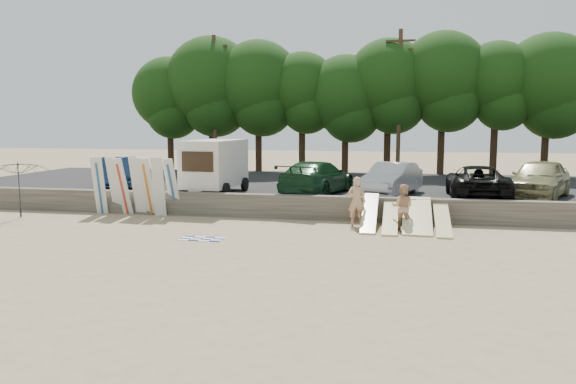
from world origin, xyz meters
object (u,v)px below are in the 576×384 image
Objects in this scene: beachgoer_a at (357,201)px; beach_umbrella at (18,189)px; car_0 at (119,172)px; car_1 at (317,177)px; car_3 at (477,182)px; car_2 at (392,179)px; cooler at (396,221)px; box_trailer at (215,163)px; beachgoer_b at (402,207)px; car_4 at (539,179)px.

beachgoer_a is 14.28m from beach_umbrella.
car_0 is 13.42m from beachgoer_a.
car_1 reaches higher than car_3.
car_1 reaches higher than car_2.
car_2 is 3.80m from cooler.
cooler is (8.45, -2.88, -1.94)m from box_trailer.
beachgoer_a is (6.94, -3.49, -1.13)m from box_trailer.
beachgoer_b is 4.54× the size of cooler.
box_trailer is at bearing 144.85° from cooler.
car_2 is at bearing -103.63° from beachgoer_a.
beach_umbrella is (-21.91, -5.41, -0.34)m from car_4.
beach_umbrella is at bearing -129.35° from car_0.
car_2 is 4.59m from beachgoer_b.
beachgoer_a is at bearing -42.72° from car_0.
box_trailer is 1.51× the size of beach_umbrella.
car_1 is 3.08× the size of beachgoer_b.
box_trailer is 2.36× the size of beachgoer_b.
car_3 is 13.71× the size of cooler.
beachgoer_b is (1.74, -0.36, -0.11)m from beachgoer_a.
car_3 is at bearing -118.99° from beachgoer_b.
car_2 is at bearing -165.45° from car_1.
car_4 is at bearing -163.09° from car_1.
box_trailer is 0.89× the size of car_2.
beachgoer_b is (0.50, -4.53, -0.59)m from car_2.
car_1 is at bearing 22.03° from beach_umbrella.
car_4 reaches higher than beachgoer_a.
car_0 is 5.75m from beach_umbrella.
car_2 reaches higher than beachgoer_a.
car_3 is at bearing -144.92° from car_4.
car_1 is (10.38, -0.60, -0.00)m from car_0.
car_2 is at bearing -76.99° from beachgoer_b.
beachgoer_a reaches higher than beachgoer_b.
car_1 is 9.84m from car_4.
car_0 is 12.33× the size of cooler.
car_1 is 1.16× the size of car_2.
car_3 is 1.03× the size of car_4.
beachgoer_b is at bearing -20.35° from box_trailer.
car_1 is 1.97× the size of beach_umbrella.
car_1 is at bearing 120.03° from cooler.
car_4 is at bearing 21.82° from car_2.
car_0 is 13.82m from car_2.
beachgoer_b is (-5.90, -5.01, -0.70)m from car_4.
car_1 is at bearing -153.42° from car_4.
car_3 is at bearing 16.47° from car_2.
beachgoer_b is at bearing -116.13° from car_4.
cooler is at bearing -69.60° from beachgoer_b.
box_trailer is at bearing 30.14° from beach_umbrella.
car_0 is at bearing -17.58° from beachgoer_a.
car_4 reaches higher than car_0.
car_3 is (7.13, -0.03, -0.05)m from car_1.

